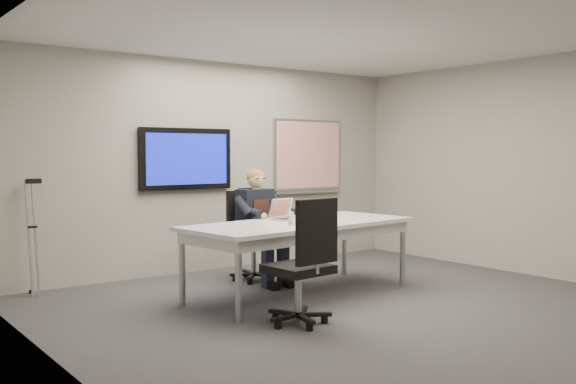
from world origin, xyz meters
TOP-DOWN VIEW (x-y plane):
  - floor at (0.00, 0.00)m, footprint 6.00×6.00m
  - ceiling at (0.00, 0.00)m, footprint 6.00×6.00m
  - wall_back at (0.00, 3.00)m, footprint 6.00×0.02m
  - wall_left at (-3.00, 0.00)m, footprint 0.02×6.00m
  - wall_right at (3.00, 0.00)m, footprint 0.02×6.00m
  - conference_table at (-0.12, 1.03)m, footprint 2.76×1.38m
  - tv_display at (-0.50, 2.95)m, footprint 1.30×0.09m
  - whiteboard at (1.55, 2.97)m, footprint 1.25×0.08m
  - office_chair_far at (-0.09, 2.06)m, footprint 0.60×0.60m
  - office_chair_near at (-0.87, 0.04)m, footprint 0.60×0.60m
  - seated_person at (-0.08, 1.80)m, footprint 0.44×0.75m
  - crutch at (-2.48, 2.82)m, footprint 0.18×0.49m
  - laptop at (-0.11, 1.32)m, footprint 0.37×0.36m
  - name_tent at (-0.29, 0.77)m, footprint 0.29×0.15m
  - pen at (0.05, 0.63)m, footprint 0.04×0.12m

SIDE VIEW (x-z plane):
  - floor at x=0.00m, z-range -0.01..0.01m
  - office_chair_far at x=-0.09m, z-range -0.21..0.90m
  - office_chair_near at x=-0.87m, z-range -0.22..0.95m
  - seated_person at x=-0.08m, z-range -0.13..1.25m
  - crutch at x=-2.48m, z-range -0.01..1.34m
  - conference_table at x=-0.12m, z-range 0.32..1.14m
  - pen at x=0.05m, z-range 0.82..0.83m
  - name_tent at x=-0.29m, z-range 0.82..0.93m
  - laptop at x=-0.11m, z-range 0.76..1.00m
  - wall_back at x=0.00m, z-range 0.00..2.80m
  - wall_left at x=-3.00m, z-range 0.00..2.80m
  - wall_right at x=3.00m, z-range 0.00..2.80m
  - tv_display at x=-0.50m, z-range 1.10..1.90m
  - whiteboard at x=1.55m, z-range 0.98..2.08m
  - ceiling at x=0.00m, z-range 2.79..2.81m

